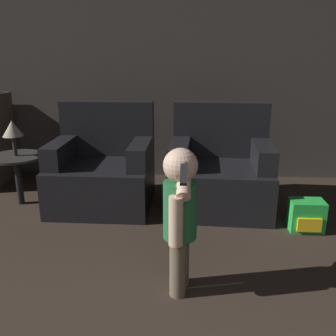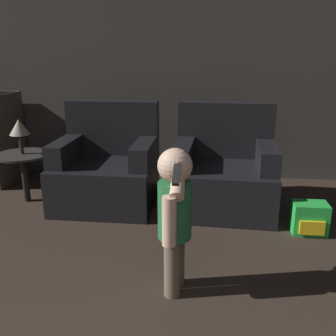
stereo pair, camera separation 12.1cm
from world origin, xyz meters
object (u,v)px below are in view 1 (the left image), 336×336
Objects in this scene: armchair_left at (103,171)px; lamp at (13,129)px; armchair_right at (220,173)px; toy_backpack at (306,216)px; person_toddler at (180,211)px.

lamp is (-0.78, -0.06, 0.39)m from armchair_left.
toy_backpack is (0.65, -0.47, -0.20)m from armchair_right.
person_toddler is 2.72× the size of lamp.
armchair_right is at bearing 175.28° from person_toddler.
toy_backpack is (0.98, 0.85, -0.39)m from person_toddler.
armchair_right is at bearing 144.27° from toy_backpack.
toy_backpack is (1.72, -0.47, -0.20)m from armchair_left.
armchair_left reaches higher than person_toddler.
toy_backpack is at bearing 140.24° from person_toddler.
armchair_right is at bearing 1.78° from lamp.
person_toddler reaches higher than toy_backpack.
lamp is at bearing -175.38° from armchair_right.
armchair_left is 1.06× the size of person_toddler.
armchair_left is at bearing -177.17° from armchair_right.
person_toddler is at bearing -101.22° from armchair_right.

